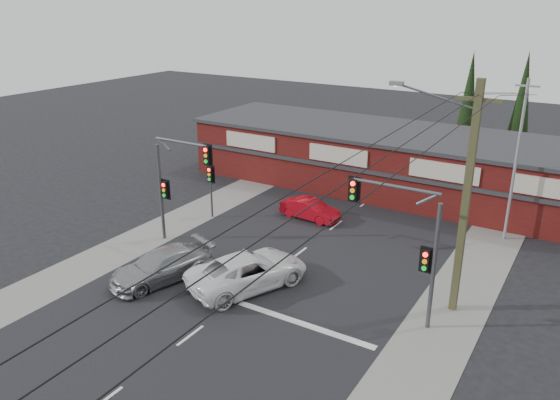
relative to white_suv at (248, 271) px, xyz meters
The scene contains 18 objects.
ground 0.87m from the white_suv, ahead, with size 120.00×120.00×0.00m, color black.
road_strip 5.09m from the white_suv, 86.44° to the left, with size 14.00×70.00×0.01m, color black.
verge_left 9.64m from the white_suv, 148.49° to the left, with size 3.00×70.00×0.02m, color gray.
verge_right 10.17m from the white_suv, 29.66° to the left, with size 3.00×70.00×0.02m, color gray.
stop_line 4.17m from the white_suv, 21.23° to the right, with size 6.50×0.35×0.01m, color silver.
white_suv is the anchor object (origin of this frame).
silver_suv 4.24m from the white_suv, 157.10° to the right, with size 2.09×5.15×1.49m, color #9DA0A2.
red_sedan 9.07m from the white_suv, 99.77° to the left, with size 1.32×3.79×1.25m, color #B20A16.
lane_dashes 4.41m from the white_suv, 85.88° to the left, with size 0.12×46.22×0.01m.
shop_building 17.07m from the white_suv, 92.30° to the left, with size 27.30×8.40×4.22m.
conifer_near 24.76m from the white_suv, 80.98° to the left, with size 1.80×1.80×9.25m.
conifer_far 27.43m from the white_suv, 74.30° to the left, with size 1.80×1.80×9.25m.
traffic_mast_left 7.16m from the white_suv, 161.70° to the left, with size 3.77×0.27×5.97m.
traffic_mast_right 7.90m from the white_suv, ahead, with size 3.96×0.27×5.97m.
pedestal_signal 9.29m from the white_suv, 138.82° to the left, with size 0.55×0.27×3.38m.
utility_pole 10.26m from the white_suv, 19.11° to the left, with size 4.38×0.59×10.00m.
steel_pole 15.69m from the white_suv, 52.23° to the left, with size 1.20×0.16×9.00m.
power_lines 12.28m from the white_suv, 15.58° to the right, with size 2.01×29.00×1.22m.
Camera 1 is at (12.90, -18.73, 12.82)m, focal length 35.00 mm.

